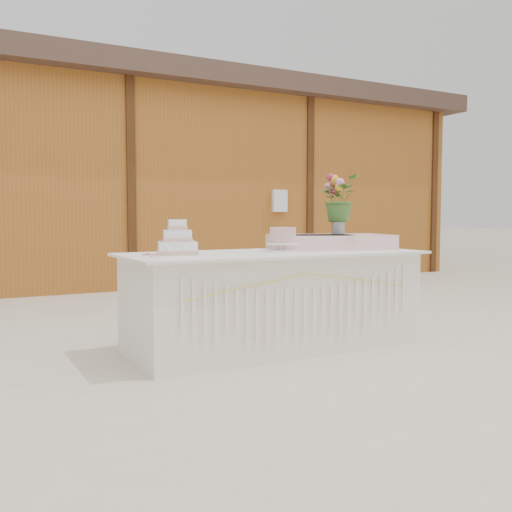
{
  "coord_description": "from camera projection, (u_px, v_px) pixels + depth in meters",
  "views": [
    {
      "loc": [
        -2.27,
        -3.91,
        1.05
      ],
      "look_at": [
        0.0,
        0.3,
        0.72
      ],
      "focal_mm": 40.0,
      "sensor_mm": 36.0,
      "label": 1
    }
  ],
  "objects": [
    {
      "name": "wedding_cake",
      "position": [
        177.0,
        243.0,
        4.25
      ],
      "size": [
        0.36,
        0.36,
        0.26
      ],
      "rotation": [
        0.0,
        0.0,
        -0.29
      ],
      "color": "white",
      "rests_on": "cake_table"
    },
    {
      "name": "pink_cake_stand",
      "position": [
        283.0,
        238.0,
        4.6
      ],
      "size": [
        0.27,
        0.27,
        0.2
      ],
      "color": "white",
      "rests_on": "cake_table"
    },
    {
      "name": "loose_flowers",
      "position": [
        155.0,
        254.0,
        4.17
      ],
      "size": [
        0.25,
        0.39,
        0.02
      ],
      "primitive_type": null,
      "rotation": [
        0.0,
        0.0,
        -0.29
      ],
      "color": "pink",
      "rests_on": "cake_table"
    },
    {
      "name": "ground",
      "position": [
        274.0,
        348.0,
        4.58
      ],
      "size": [
        80.0,
        80.0,
        0.0
      ],
      "primitive_type": "plane",
      "color": "beige",
      "rests_on": "ground"
    },
    {
      "name": "cake_table",
      "position": [
        274.0,
        300.0,
        4.55
      ],
      "size": [
        2.4,
        1.0,
        0.77
      ],
      "color": "silver",
      "rests_on": "ground"
    },
    {
      "name": "bouquet",
      "position": [
        338.0,
        193.0,
        4.98
      ],
      "size": [
        0.49,
        0.48,
        0.41
      ],
      "primitive_type": "imported",
      "rotation": [
        0.0,
        0.0,
        0.65
      ],
      "color": "#3F6B2B",
      "rests_on": "flower_vase"
    },
    {
      "name": "flower_vase",
      "position": [
        338.0,
        225.0,
        5.0
      ],
      "size": [
        0.12,
        0.12,
        0.16
      ],
      "primitive_type": "cylinder",
      "color": "#A3A3A7",
      "rests_on": "satin_runner"
    },
    {
      "name": "satin_runner",
      "position": [
        330.0,
        242.0,
        4.93
      ],
      "size": [
        1.11,
        0.79,
        0.13
      ],
      "primitive_type": "cube",
      "rotation": [
        0.0,
        0.0,
        -0.23
      ],
      "color": "beige",
      "rests_on": "cake_table"
    },
    {
      "name": "barn",
      "position": [
        97.0,
        180.0,
        9.72
      ],
      "size": [
        12.6,
        4.6,
        3.3
      ],
      "color": "#96511F",
      "rests_on": "ground"
    }
  ]
}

